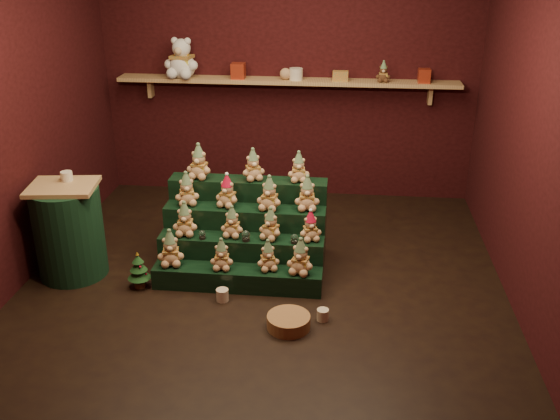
# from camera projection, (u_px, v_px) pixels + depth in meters

# --- Properties ---
(ground) EXTENTS (4.00, 4.00, 0.00)m
(ground) POSITION_uv_depth(u_px,v_px,m) (265.00, 277.00, 5.35)
(ground) COLOR black
(ground) RESTS_ON ground
(back_wall) EXTENTS (4.00, 0.10, 2.80)m
(back_wall) POSITION_uv_depth(u_px,v_px,m) (288.00, 68.00, 6.67)
(back_wall) COLOR black
(back_wall) RESTS_ON ground
(front_wall) EXTENTS (4.00, 0.10, 2.80)m
(front_wall) POSITION_uv_depth(u_px,v_px,m) (206.00, 232.00, 2.93)
(front_wall) COLOR black
(front_wall) RESTS_ON ground
(left_wall) EXTENTS (0.10, 4.00, 2.80)m
(left_wall) POSITION_uv_depth(u_px,v_px,m) (10.00, 111.00, 5.00)
(left_wall) COLOR black
(left_wall) RESTS_ON ground
(right_wall) EXTENTS (0.10, 4.00, 2.80)m
(right_wall) POSITION_uv_depth(u_px,v_px,m) (538.00, 126.00, 4.59)
(right_wall) COLOR black
(right_wall) RESTS_ON ground
(back_shelf) EXTENTS (3.60, 0.26, 0.24)m
(back_shelf) POSITION_uv_depth(u_px,v_px,m) (287.00, 82.00, 6.55)
(back_shelf) COLOR tan
(back_shelf) RESTS_ON ground
(riser_tier_front) EXTENTS (1.40, 0.22, 0.18)m
(riser_tier_front) POSITION_uv_depth(u_px,v_px,m) (237.00, 278.00, 5.15)
(riser_tier_front) COLOR black
(riser_tier_front) RESTS_ON ground
(riser_tier_midfront) EXTENTS (1.40, 0.22, 0.36)m
(riser_tier_midfront) POSITION_uv_depth(u_px,v_px,m) (242.00, 256.00, 5.32)
(riser_tier_midfront) COLOR black
(riser_tier_midfront) RESTS_ON ground
(riser_tier_midback) EXTENTS (1.40, 0.22, 0.54)m
(riser_tier_midback) POSITION_uv_depth(u_px,v_px,m) (245.00, 236.00, 5.48)
(riser_tier_midback) COLOR black
(riser_tier_midback) RESTS_ON ground
(riser_tier_back) EXTENTS (1.40, 0.22, 0.72)m
(riser_tier_back) POSITION_uv_depth(u_px,v_px,m) (249.00, 216.00, 5.65)
(riser_tier_back) COLOR black
(riser_tier_back) RESTS_ON ground
(teddy_0) EXTENTS (0.25, 0.24, 0.31)m
(teddy_0) POSITION_uv_depth(u_px,v_px,m) (170.00, 248.00, 5.13)
(teddy_0) COLOR tan
(teddy_0) RESTS_ON riser_tier_front
(teddy_1) EXTENTS (0.20, 0.18, 0.26)m
(teddy_1) POSITION_uv_depth(u_px,v_px,m) (222.00, 254.00, 5.07)
(teddy_1) COLOR tan
(teddy_1) RESTS_ON riser_tier_front
(teddy_2) EXTENTS (0.23, 0.22, 0.26)m
(teddy_2) POSITION_uv_depth(u_px,v_px,m) (268.00, 255.00, 5.06)
(teddy_2) COLOR tan
(teddy_2) RESTS_ON riser_tier_front
(teddy_3) EXTENTS (0.25, 0.24, 0.30)m
(teddy_3) POSITION_uv_depth(u_px,v_px,m) (301.00, 256.00, 5.00)
(teddy_3) COLOR tan
(teddy_3) RESTS_ON riser_tier_front
(teddy_4) EXTENTS (0.22, 0.20, 0.29)m
(teddy_4) POSITION_uv_depth(u_px,v_px,m) (185.00, 219.00, 5.24)
(teddy_4) COLOR tan
(teddy_4) RESTS_ON riser_tier_midfront
(teddy_5) EXTENTS (0.20, 0.19, 0.27)m
(teddy_5) POSITION_uv_depth(u_px,v_px,m) (232.00, 222.00, 5.22)
(teddy_5) COLOR tan
(teddy_5) RESTS_ON riser_tier_midfront
(teddy_6) EXTENTS (0.25, 0.24, 0.27)m
(teddy_6) POSITION_uv_depth(u_px,v_px,m) (271.00, 224.00, 5.17)
(teddy_6) COLOR tan
(teddy_6) RESTS_ON riser_tier_midfront
(teddy_7) EXTENTS (0.23, 0.22, 0.26)m
(teddy_7) POSITION_uv_depth(u_px,v_px,m) (310.00, 226.00, 5.15)
(teddy_7) COLOR tan
(teddy_7) RESTS_ON riser_tier_midfront
(teddy_8) EXTENTS (0.26, 0.24, 0.29)m
(teddy_8) POSITION_uv_depth(u_px,v_px,m) (187.00, 189.00, 5.38)
(teddy_8) COLOR tan
(teddy_8) RESTS_ON riser_tier_midback
(teddy_9) EXTENTS (0.25, 0.24, 0.28)m
(teddy_9) POSITION_uv_depth(u_px,v_px,m) (227.00, 191.00, 5.35)
(teddy_9) COLOR tan
(teddy_9) RESTS_ON riser_tier_midback
(teddy_10) EXTENTS (0.25, 0.23, 0.30)m
(teddy_10) POSITION_uv_depth(u_px,v_px,m) (269.00, 193.00, 5.28)
(teddy_10) COLOR tan
(teddy_10) RESTS_ON riser_tier_midback
(teddy_11) EXTENTS (0.23, 0.21, 0.30)m
(teddy_11) POSITION_uv_depth(u_px,v_px,m) (307.00, 193.00, 5.28)
(teddy_11) COLOR tan
(teddy_11) RESTS_ON riser_tier_midback
(teddy_12) EXTENTS (0.25, 0.23, 0.31)m
(teddy_12) POSITION_uv_depth(u_px,v_px,m) (199.00, 162.00, 5.47)
(teddy_12) COLOR tan
(teddy_12) RESTS_ON riser_tier_back
(teddy_13) EXTENTS (0.25, 0.24, 0.28)m
(teddy_13) POSITION_uv_depth(u_px,v_px,m) (253.00, 165.00, 5.44)
(teddy_13) COLOR tan
(teddy_13) RESTS_ON riser_tier_back
(teddy_14) EXTENTS (0.21, 0.19, 0.26)m
(teddy_14) POSITION_uv_depth(u_px,v_px,m) (299.00, 167.00, 5.41)
(teddy_14) COLOR tan
(teddy_14) RESTS_ON riser_tier_back
(snow_globe_a) EXTENTS (0.06, 0.06, 0.08)m
(snow_globe_a) POSITION_uv_depth(u_px,v_px,m) (202.00, 235.00, 5.21)
(snow_globe_a) COLOR black
(snow_globe_a) RESTS_ON riser_tier_midfront
(snow_globe_b) EXTENTS (0.07, 0.07, 0.09)m
(snow_globe_b) POSITION_uv_depth(u_px,v_px,m) (246.00, 236.00, 5.17)
(snow_globe_b) COLOR black
(snow_globe_b) RESTS_ON riser_tier_midfront
(snow_globe_c) EXTENTS (0.06, 0.06, 0.08)m
(snow_globe_c) POSITION_uv_depth(u_px,v_px,m) (294.00, 239.00, 5.13)
(snow_globe_c) COLOR black
(snow_globe_c) RESTS_ON riser_tier_midfront
(side_table) EXTENTS (0.59, 0.57, 0.82)m
(side_table) POSITION_uv_depth(u_px,v_px,m) (69.00, 231.00, 5.26)
(side_table) COLOR tan
(side_table) RESTS_ON ground
(table_ornament) EXTENTS (0.10, 0.10, 0.08)m
(table_ornament) POSITION_uv_depth(u_px,v_px,m) (67.00, 176.00, 5.17)
(table_ornament) COLOR beige
(table_ornament) RESTS_ON side_table
(mini_christmas_tree) EXTENTS (0.19, 0.19, 0.33)m
(mini_christmas_tree) POSITION_uv_depth(u_px,v_px,m) (139.00, 270.00, 5.14)
(mini_christmas_tree) COLOR #4B331A
(mini_christmas_tree) RESTS_ON ground
(mug_left) EXTENTS (0.10, 0.10, 0.10)m
(mug_left) POSITION_uv_depth(u_px,v_px,m) (222.00, 295.00, 4.99)
(mug_left) COLOR #CAB695
(mug_left) RESTS_ON ground
(mug_right) EXTENTS (0.09, 0.09, 0.09)m
(mug_right) POSITION_uv_depth(u_px,v_px,m) (323.00, 315.00, 4.73)
(mug_right) COLOR #CAB695
(mug_right) RESTS_ON ground
(wicker_basket) EXTENTS (0.42, 0.42, 0.10)m
(wicker_basket) POSITION_uv_depth(u_px,v_px,m) (289.00, 322.00, 4.64)
(wicker_basket) COLOR olive
(wicker_basket) RESTS_ON ground
(white_bear) EXTENTS (0.42, 0.39, 0.52)m
(white_bear) POSITION_uv_depth(u_px,v_px,m) (182.00, 52.00, 6.51)
(white_bear) COLOR white
(white_bear) RESTS_ON back_shelf
(brown_bear) EXTENTS (0.15, 0.13, 0.21)m
(brown_bear) POSITION_uv_depth(u_px,v_px,m) (383.00, 72.00, 6.37)
(brown_bear) COLOR #4A2818
(brown_bear) RESTS_ON back_shelf
(gift_tin_red_a) EXTENTS (0.14, 0.14, 0.16)m
(gift_tin_red_a) POSITION_uv_depth(u_px,v_px,m) (238.00, 71.00, 6.53)
(gift_tin_red_a) COLOR #9F2E18
(gift_tin_red_a) RESTS_ON back_shelf
(gift_tin_cream) EXTENTS (0.14, 0.14, 0.12)m
(gift_tin_cream) POSITION_uv_depth(u_px,v_px,m) (296.00, 74.00, 6.48)
(gift_tin_cream) COLOR beige
(gift_tin_cream) RESTS_ON back_shelf
(gift_tin_red_b) EXTENTS (0.12, 0.12, 0.14)m
(gift_tin_red_b) POSITION_uv_depth(u_px,v_px,m) (424.00, 76.00, 6.35)
(gift_tin_red_b) COLOR #9F2E18
(gift_tin_red_b) RESTS_ON back_shelf
(shelf_plush_ball) EXTENTS (0.12, 0.12, 0.12)m
(shelf_plush_ball) POSITION_uv_depth(u_px,v_px,m) (286.00, 74.00, 6.49)
(shelf_plush_ball) COLOR tan
(shelf_plush_ball) RESTS_ON back_shelf
(scarf_gift_box) EXTENTS (0.16, 0.10, 0.10)m
(scarf_gift_box) POSITION_uv_depth(u_px,v_px,m) (340.00, 76.00, 6.44)
(scarf_gift_box) COLOR #D45F1E
(scarf_gift_box) RESTS_ON back_shelf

